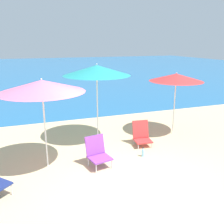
% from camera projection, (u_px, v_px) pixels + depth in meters
% --- Properties ---
extents(ground_plane, '(60.00, 60.00, 0.00)m').
position_uv_depth(ground_plane, '(134.00, 185.00, 5.29)').
color(ground_plane, '#D1BA89').
extents(sea_water, '(60.00, 40.00, 0.01)m').
position_uv_depth(sea_water, '(41.00, 69.00, 27.94)').
color(sea_water, '#23669E').
rests_on(sea_water, ground).
extents(beach_umbrella_teal, '(1.97, 1.97, 2.34)m').
position_uv_depth(beach_umbrella_teal, '(97.00, 70.00, 7.17)').
color(beach_umbrella_teal, white).
rests_on(beach_umbrella_teal, ground).
extents(beach_umbrella_red, '(1.69, 1.69, 2.02)m').
position_uv_depth(beach_umbrella_red, '(176.00, 77.00, 7.81)').
color(beach_umbrella_red, white).
rests_on(beach_umbrella_red, ground).
extents(beach_umbrella_pink, '(1.96, 1.96, 2.15)m').
position_uv_depth(beach_umbrella_pink, '(42.00, 86.00, 5.59)').
color(beach_umbrella_pink, white).
rests_on(beach_umbrella_pink, ground).
extents(beach_chair_red, '(0.53, 0.58, 0.71)m').
position_uv_depth(beach_chair_red, '(142.00, 134.00, 7.31)').
color(beach_chair_red, silver).
rests_on(beach_chair_red, ground).
extents(beach_chair_purple, '(0.60, 0.64, 0.73)m').
position_uv_depth(beach_chair_purple, '(97.00, 152.00, 6.05)').
color(beach_chair_purple, silver).
rests_on(beach_chair_purple, ground).
extents(water_bottle, '(0.07, 0.07, 0.26)m').
position_uv_depth(water_bottle, '(143.00, 153.00, 6.59)').
color(water_bottle, '#8CCCEA').
rests_on(water_bottle, ground).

